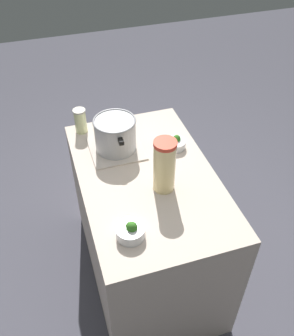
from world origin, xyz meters
TOP-DOWN VIEW (x-y plane):
  - ground_plane at (0.00, 0.00)m, footprint 8.00×8.00m
  - counter_slab at (0.00, 0.00)m, footprint 1.10×0.69m
  - dish_cloth at (0.26, 0.10)m, footprint 0.29×0.29m
  - cooking_pot at (0.26, 0.10)m, footprint 0.30×0.23m
  - lemonade_pitcher at (-0.11, -0.05)m, footprint 0.11×0.11m
  - mason_jar at (0.48, 0.25)m, footprint 0.07×0.07m
  - broccoli_bowl_front at (0.17, -0.22)m, footprint 0.12×0.12m
  - broccoli_bowl_center at (-0.35, 0.18)m, footprint 0.13×0.13m

SIDE VIEW (x-z plane):
  - ground_plane at x=0.00m, z-range 0.00..0.00m
  - counter_slab at x=0.00m, z-range 0.00..0.85m
  - dish_cloth at x=0.26m, z-range 0.85..0.86m
  - broccoli_bowl_front at x=0.17m, z-range 0.84..0.92m
  - broccoli_bowl_center at x=-0.35m, z-range 0.84..0.93m
  - mason_jar at x=0.48m, z-range 0.85..1.00m
  - cooking_pot at x=0.26m, z-range 0.86..1.05m
  - lemonade_pitcher at x=-0.11m, z-range 0.85..1.14m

